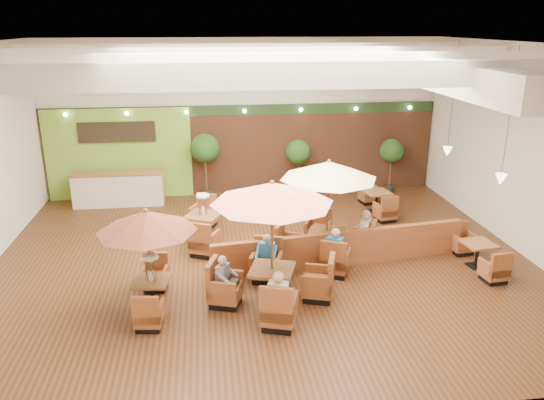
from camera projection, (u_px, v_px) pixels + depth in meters
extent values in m
plane|color=#381E0F|center=(263.00, 260.00, 14.03)|extent=(14.00, 14.00, 0.00)
cube|color=silver|center=(244.00, 118.00, 18.80)|extent=(14.00, 0.04, 5.50)
cube|color=silver|center=(310.00, 262.00, 7.51)|extent=(14.00, 0.04, 5.50)
cube|color=silver|center=(525.00, 151.00, 14.00)|extent=(0.04, 12.00, 5.50)
cube|color=white|center=(262.00, 44.00, 12.28)|extent=(14.00, 12.00, 0.04)
cube|color=brown|center=(245.00, 150.00, 19.11)|extent=(13.90, 0.10, 3.20)
cube|color=#1E3819|center=(244.00, 110.00, 18.63)|extent=(13.90, 0.12, 0.35)
cube|color=#77A931|center=(119.00, 154.00, 18.52)|extent=(5.00, 0.08, 3.20)
cube|color=black|center=(117.00, 132.00, 18.19)|extent=(2.60, 0.08, 0.70)
cube|color=white|center=(405.00, 67.00, 12.88)|extent=(0.60, 11.00, 0.60)
cube|color=white|center=(289.00, 76.00, 8.63)|extent=(13.60, 0.12, 0.45)
cube|color=white|center=(269.00, 64.00, 11.17)|extent=(13.60, 0.12, 0.45)
cube|color=white|center=(256.00, 56.00, 13.61)|extent=(13.60, 0.12, 0.45)
cube|color=white|center=(248.00, 51.00, 16.15)|extent=(13.60, 0.12, 0.45)
cylinder|color=black|center=(510.00, 115.00, 12.55)|extent=(0.01, 0.01, 3.20)
cone|color=white|center=(501.00, 179.00, 13.06)|extent=(0.28, 0.28, 0.28)
cylinder|color=black|center=(453.00, 98.00, 15.37)|extent=(0.01, 0.01, 3.20)
cone|color=white|center=(447.00, 152.00, 15.88)|extent=(0.28, 0.28, 0.28)
sphere|color=#FFEAC6|center=(65.00, 115.00, 17.69)|extent=(0.14, 0.14, 0.14)
sphere|color=#FFEAC6|center=(127.00, 113.00, 17.93)|extent=(0.14, 0.14, 0.14)
sphere|color=#FFEAC6|center=(186.00, 112.00, 18.18)|extent=(0.14, 0.14, 0.14)
sphere|color=#FFEAC6|center=(244.00, 111.00, 18.42)|extent=(0.14, 0.14, 0.14)
sphere|color=#FFEAC6|center=(301.00, 110.00, 18.66)|extent=(0.14, 0.14, 0.14)
sphere|color=#FFEAC6|center=(356.00, 109.00, 18.90)|extent=(0.14, 0.14, 0.14)
sphere|color=#FFEAC6|center=(410.00, 108.00, 19.15)|extent=(0.14, 0.14, 0.14)
cube|color=beige|center=(119.00, 189.00, 18.12)|extent=(3.00, 0.70, 1.10)
cube|color=brown|center=(117.00, 173.00, 17.93)|extent=(3.00, 0.75, 0.06)
cube|color=brown|center=(342.00, 249.00, 13.57)|extent=(6.77, 1.09, 0.94)
cube|color=brown|center=(151.00, 281.00, 11.51)|extent=(0.84, 0.84, 0.05)
cylinder|color=black|center=(152.00, 294.00, 11.61)|extent=(0.09, 0.09, 0.58)
cube|color=black|center=(153.00, 306.00, 11.71)|extent=(0.45, 0.45, 0.04)
cube|color=brown|center=(149.00, 316.00, 10.84)|extent=(0.62, 0.62, 0.28)
cube|color=brown|center=(149.00, 311.00, 10.54)|extent=(0.56, 0.16, 0.62)
cube|color=brown|center=(136.00, 309.00, 10.78)|extent=(0.13, 0.49, 0.25)
cube|color=brown|center=(161.00, 309.00, 10.78)|extent=(0.13, 0.49, 0.25)
cube|color=black|center=(150.00, 325.00, 10.91)|extent=(0.55, 0.55, 0.12)
cube|color=brown|center=(156.00, 279.00, 12.42)|extent=(0.62, 0.62, 0.28)
cube|color=brown|center=(154.00, 264.00, 12.55)|extent=(0.56, 0.16, 0.62)
cube|color=brown|center=(166.00, 272.00, 12.37)|extent=(0.13, 0.49, 0.25)
cube|color=brown|center=(144.00, 272.00, 12.37)|extent=(0.13, 0.49, 0.25)
cube|color=black|center=(156.00, 287.00, 12.49)|extent=(0.55, 0.55, 0.12)
cylinder|color=brown|center=(150.00, 261.00, 11.36)|extent=(0.06, 0.06, 2.22)
cone|color=#562819|center=(146.00, 221.00, 11.07)|extent=(2.13, 2.13, 0.45)
sphere|color=brown|center=(146.00, 211.00, 10.99)|extent=(0.10, 0.10, 0.10)
cylinder|color=silver|center=(151.00, 275.00, 11.47)|extent=(0.10, 0.10, 0.22)
cube|color=brown|center=(272.00, 270.00, 11.70)|extent=(1.18, 1.18, 0.07)
cylinder|color=black|center=(272.00, 285.00, 11.82)|extent=(0.11, 0.11, 0.73)
cube|color=black|center=(272.00, 301.00, 11.94)|extent=(0.62, 0.62, 0.04)
cube|color=brown|center=(279.00, 312.00, 10.86)|extent=(0.86, 0.86, 0.35)
cube|color=brown|center=(285.00, 305.00, 10.51)|extent=(0.68, 0.31, 0.77)
cube|color=brown|center=(263.00, 302.00, 10.84)|extent=(0.27, 0.60, 0.31)
cube|color=brown|center=(294.00, 304.00, 10.74)|extent=(0.27, 0.60, 0.31)
cube|color=black|center=(279.00, 323.00, 10.94)|extent=(0.76, 0.76, 0.15)
cube|color=brown|center=(267.00, 268.00, 12.83)|extent=(0.86, 0.86, 0.35)
cube|color=brown|center=(262.00, 251.00, 12.97)|extent=(0.68, 0.31, 0.77)
cube|color=brown|center=(280.00, 261.00, 12.70)|extent=(0.27, 0.60, 0.31)
cube|color=brown|center=(254.00, 259.00, 12.81)|extent=(0.27, 0.60, 0.31)
cube|color=black|center=(267.00, 277.00, 12.91)|extent=(0.76, 0.76, 0.15)
cube|color=brown|center=(225.00, 291.00, 11.72)|extent=(0.86, 0.86, 0.35)
cube|color=brown|center=(237.00, 275.00, 11.73)|extent=(0.31, 0.68, 0.77)
cube|color=brown|center=(229.00, 276.00, 11.95)|extent=(0.60, 0.27, 0.31)
cube|color=brown|center=(221.00, 289.00, 11.35)|extent=(0.60, 0.27, 0.31)
cube|color=black|center=(226.00, 301.00, 11.80)|extent=(0.76, 0.76, 0.15)
cube|color=brown|center=(318.00, 286.00, 11.97)|extent=(0.86, 0.86, 0.35)
cube|color=brown|center=(307.00, 275.00, 11.75)|extent=(0.31, 0.68, 0.77)
cube|color=brown|center=(317.00, 283.00, 11.60)|extent=(0.60, 0.27, 0.31)
cube|color=brown|center=(320.00, 271.00, 12.20)|extent=(0.60, 0.27, 0.31)
cube|color=black|center=(318.00, 295.00, 12.05)|extent=(0.76, 0.76, 0.15)
cylinder|color=brown|center=(272.00, 245.00, 11.51)|extent=(0.06, 0.06, 2.76)
cone|color=#D57967|center=(272.00, 193.00, 11.13)|extent=(2.65, 2.65, 0.45)
sphere|color=brown|center=(272.00, 182.00, 11.06)|extent=(0.10, 0.10, 0.10)
cube|color=brown|center=(327.00, 232.00, 13.92)|extent=(1.18, 1.18, 0.06)
cylinder|color=black|center=(326.00, 245.00, 14.04)|extent=(0.10, 0.10, 0.69)
cube|color=black|center=(326.00, 257.00, 14.16)|extent=(0.62, 0.62, 0.04)
cube|color=brown|center=(335.00, 263.00, 13.13)|extent=(0.86, 0.86, 0.33)
cube|color=brown|center=(343.00, 255.00, 12.81)|extent=(0.63, 0.37, 0.73)
cube|color=brown|center=(323.00, 254.00, 13.15)|extent=(0.32, 0.56, 0.29)
cube|color=brown|center=(348.00, 257.00, 12.98)|extent=(0.32, 0.56, 0.29)
cube|color=black|center=(335.00, 272.00, 13.21)|extent=(0.76, 0.76, 0.15)
cube|color=brown|center=(318.00, 233.00, 15.00)|extent=(0.86, 0.86, 0.33)
cube|color=brown|center=(313.00, 220.00, 15.11)|extent=(0.63, 0.37, 0.73)
cube|color=brown|center=(329.00, 227.00, 14.84)|extent=(0.32, 0.56, 0.29)
cube|color=brown|center=(308.00, 225.00, 15.02)|extent=(0.32, 0.56, 0.29)
cube|color=black|center=(318.00, 241.00, 15.07)|extent=(0.76, 0.76, 0.15)
cube|color=brown|center=(289.00, 249.00, 13.94)|extent=(0.86, 0.86, 0.33)
cube|color=brown|center=(298.00, 236.00, 13.98)|extent=(0.37, 0.63, 0.73)
cube|color=brown|center=(292.00, 237.00, 14.15)|extent=(0.56, 0.32, 0.29)
cube|color=brown|center=(286.00, 246.00, 13.60)|extent=(0.56, 0.32, 0.29)
cube|color=black|center=(289.00, 257.00, 14.02)|extent=(0.76, 0.76, 0.15)
cube|color=brown|center=(362.00, 245.00, 14.18)|extent=(0.86, 0.86, 0.33)
cube|color=brown|center=(355.00, 236.00, 13.95)|extent=(0.37, 0.63, 0.73)
cube|color=brown|center=(361.00, 242.00, 13.84)|extent=(0.56, 0.32, 0.29)
cube|color=brown|center=(364.00, 234.00, 14.39)|extent=(0.56, 0.32, 0.29)
cube|color=black|center=(362.00, 253.00, 14.26)|extent=(0.76, 0.76, 0.15)
cylinder|color=brown|center=(327.00, 212.00, 13.75)|extent=(0.06, 0.06, 2.61)
cone|color=beige|center=(329.00, 170.00, 13.39)|extent=(2.51, 2.51, 0.45)
sphere|color=brown|center=(329.00, 161.00, 13.32)|extent=(0.10, 0.10, 0.10)
cube|color=brown|center=(203.00, 215.00, 15.05)|extent=(1.21, 1.21, 0.06)
cylinder|color=black|center=(204.00, 228.00, 15.17)|extent=(0.11, 0.11, 0.71)
cube|color=black|center=(204.00, 240.00, 15.29)|extent=(0.64, 0.64, 0.04)
cube|color=brown|center=(204.00, 244.00, 14.24)|extent=(0.88, 0.88, 0.34)
cube|color=brown|center=(208.00, 236.00, 13.91)|extent=(0.65, 0.37, 0.75)
cube|color=brown|center=(193.00, 235.00, 14.25)|extent=(0.32, 0.57, 0.30)
cube|color=brown|center=(215.00, 238.00, 14.08)|extent=(0.32, 0.57, 0.30)
cube|color=black|center=(205.00, 252.00, 14.31)|extent=(0.78, 0.78, 0.15)
cube|color=brown|center=(204.00, 218.00, 16.15)|extent=(0.88, 0.88, 0.34)
cube|color=brown|center=(199.00, 205.00, 16.27)|extent=(0.65, 0.37, 0.75)
cube|color=brown|center=(213.00, 212.00, 15.99)|extent=(0.32, 0.57, 0.30)
cube|color=brown|center=(194.00, 210.00, 16.17)|extent=(0.32, 0.57, 0.30)
cube|color=black|center=(204.00, 225.00, 16.23)|extent=(0.78, 0.78, 0.15)
cylinder|color=silver|center=(203.00, 211.00, 15.00)|extent=(0.10, 0.10, 0.22)
cube|color=brown|center=(479.00, 244.00, 13.46)|extent=(0.82, 0.82, 0.05)
cylinder|color=black|center=(477.00, 255.00, 13.56)|extent=(0.09, 0.09, 0.58)
cube|color=black|center=(476.00, 266.00, 13.66)|extent=(0.44, 0.44, 0.04)
cube|color=brown|center=(494.00, 271.00, 12.80)|extent=(0.60, 0.60, 0.28)
cube|color=brown|center=(499.00, 266.00, 12.49)|extent=(0.55, 0.15, 0.62)
cube|color=brown|center=(485.00, 266.00, 12.68)|extent=(0.12, 0.49, 0.25)
cube|color=brown|center=(504.00, 264.00, 12.80)|extent=(0.12, 0.49, 0.25)
cube|color=black|center=(493.00, 279.00, 12.86)|extent=(0.53, 0.53, 0.12)
cube|color=brown|center=(462.00, 244.00, 14.37)|extent=(0.60, 0.60, 0.28)
cube|color=brown|center=(460.00, 232.00, 14.50)|extent=(0.55, 0.15, 0.62)
cube|color=brown|center=(471.00, 237.00, 14.37)|extent=(0.12, 0.49, 0.25)
cube|color=brown|center=(454.00, 239.00, 14.26)|extent=(0.12, 0.49, 0.25)
cube|color=black|center=(461.00, 251.00, 14.43)|extent=(0.53, 0.53, 0.12)
cube|color=brown|center=(377.00, 192.00, 17.41)|extent=(0.93, 0.93, 0.06)
cylinder|color=black|center=(377.00, 202.00, 17.51)|extent=(0.09, 0.09, 0.61)
cube|color=black|center=(376.00, 211.00, 17.62)|extent=(0.49, 0.49, 0.04)
cube|color=brown|center=(385.00, 213.00, 16.70)|extent=(0.68, 0.68, 0.30)
cube|color=brown|center=(387.00, 207.00, 16.38)|extent=(0.58, 0.20, 0.65)
cube|color=brown|center=(378.00, 208.00, 16.56)|extent=(0.17, 0.52, 0.26)
cube|color=brown|center=(393.00, 206.00, 16.72)|extent=(0.17, 0.52, 0.26)
cube|color=black|center=(385.00, 219.00, 16.77)|extent=(0.60, 0.60, 0.13)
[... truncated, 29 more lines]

